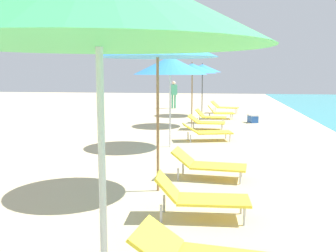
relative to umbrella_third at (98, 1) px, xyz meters
The scene contains 14 objects.
umbrella_third is the anchor object (origin of this frame).
umbrella_fourth 4.28m from the umbrella_third, 94.24° to the left, with size 2.12×2.12×2.90m.
lounger_fourth_shoreside 5.71m from the umbrella_third, 84.00° to the left, with size 1.52×0.75×0.59m.
lounger_fourth_inland 3.82m from the umbrella_third, 80.53° to the left, with size 1.40×0.62×0.66m.
umbrella_fifth 8.47m from the umbrella_third, 94.39° to the left, with size 2.08×2.08×2.63m.
lounger_fifth_shoreside 9.85m from the umbrella_third, 87.84° to the left, with size 1.61×0.95×0.54m.
umbrella_sixth 12.88m from the umbrella_third, 91.63° to the left, with size 1.94×1.94×2.52m.
lounger_sixth_shoreside 13.98m from the umbrella_third, 88.65° to the left, with size 1.31×0.73×0.59m.
lounger_sixth_inland 12.18m from the umbrella_third, 88.89° to the left, with size 1.39×0.75×0.54m.
umbrella_farthest 16.60m from the umbrella_third, 90.52° to the left, with size 1.84×1.84×2.55m.
lounger_farthest_shoreside 17.95m from the umbrella_third, 87.00° to the left, with size 1.47×0.84×0.63m.
lounger_farthest_inland 15.54m from the umbrella_third, 87.30° to the left, with size 1.23×0.79×0.60m.
person_walking_near 20.26m from the umbrella_third, 95.63° to the left, with size 0.42×0.37×1.60m.
cooler_box 14.56m from the umbrella_third, 81.52° to the left, with size 0.46×0.58×0.35m.
Camera 1 is at (0.49, 5.89, 2.15)m, focal length 41.78 mm.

